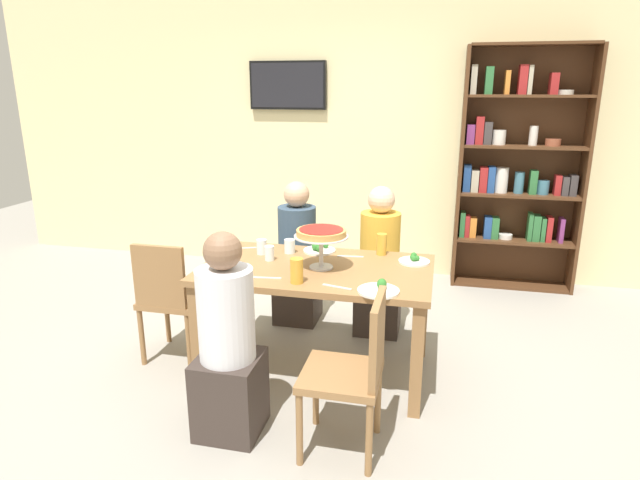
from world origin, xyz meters
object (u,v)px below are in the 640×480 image
beer_glass_amber_short (382,244)px  cutlery_fork_far (266,278)px  diner_far_left (297,263)px  beer_glass_amber_tall (297,271)px  water_glass_clear_near (290,246)px  chair_head_west (169,295)px  bookshelf (517,170)px  chair_near_right (355,367)px  water_glass_clear_far (262,247)px  cutlery_fork_near (244,248)px  water_glass_clear_spare (269,253)px  salad_plate_spare (414,260)px  salad_plate_far_diner (379,289)px  television (288,85)px  cutlery_spare_fork (350,256)px  dining_table (317,281)px  diner_far_right (379,271)px  salad_plate_near_diner (319,249)px  cutlery_knife_far (337,287)px  diner_near_left (228,350)px  deep_dish_pizza_stand (321,235)px  cutlery_knife_near (225,275)px

beer_glass_amber_short → cutlery_fork_far: (-0.62, -0.62, -0.07)m
diner_far_left → beer_glass_amber_tall: 1.15m
water_glass_clear_near → chair_head_west: bearing=-156.1°
bookshelf → chair_near_right: bookshelf is taller
water_glass_clear_far → cutlery_fork_near: water_glass_clear_far is taller
water_glass_clear_spare → salad_plate_spare: bearing=10.3°
salad_plate_far_diner → beer_glass_amber_short: bearing=95.8°
television → cutlery_spare_fork: 2.37m
dining_table → diner_far_right: (0.32, 0.71, -0.15)m
diner_far_left → water_glass_clear_far: bearing=-8.8°
salad_plate_near_diner → water_glass_clear_spare: 0.38m
dining_table → chair_near_right: chair_near_right is taller
bookshelf → cutlery_knife_far: 2.66m
chair_head_west → salad_plate_spare: (1.61, 0.32, 0.27)m
television → salad_plate_spare: (1.40, -1.88, -1.11)m
water_glass_clear_spare → salad_plate_far_diner: bearing=-27.0°
bookshelf → beer_glass_amber_tall: (-1.46, -2.32, -0.30)m
water_glass_clear_spare → cutlery_fork_near: size_ratio=0.55×
bookshelf → water_glass_clear_near: (-1.66, -1.77, -0.32)m
dining_table → diner_far_right: size_ratio=1.28×
salad_plate_far_diner → chair_head_west: bearing=170.3°
bookshelf → beer_glass_amber_short: bookshelf is taller
cutlery_fork_far → chair_head_west: bearing=159.9°
cutlery_fork_far → television: bearing=96.4°
television → cutlery_spare_fork: (0.97, -1.85, -1.12)m
water_glass_clear_near → cutlery_spare_fork: (0.42, 0.01, -0.05)m
dining_table → bookshelf: (1.41, 2.01, 0.47)m
television → cutlery_fork_far: television is taller
diner_near_left → salad_plate_near_diner: diner_near_left is taller
deep_dish_pizza_stand → beer_glass_amber_tall: bearing=-105.5°
salad_plate_near_diner → beer_glass_amber_short: size_ratio=1.52×
chair_head_west → water_glass_clear_near: bearing=23.9°
chair_head_west → cutlery_fork_far: bearing=-13.5°
beer_glass_amber_tall → dining_table: bearing=81.5°
water_glass_clear_far → salad_plate_far_diner: bearing=-30.6°
deep_dish_pizza_stand → salad_plate_near_diner: bearing=105.7°
diner_far_left → water_glass_clear_far: size_ratio=11.27×
chair_head_west → cutlery_spare_fork: chair_head_west is taller
chair_near_right → deep_dish_pizza_stand: deep_dish_pizza_stand is taller
chair_near_right → cutlery_knife_near: chair_near_right is taller
diner_near_left → chair_head_west: size_ratio=1.32×
water_glass_clear_spare → cutlery_fork_near: (-0.26, 0.21, -0.05)m
water_glass_clear_spare → cutlery_knife_far: bearing=-35.8°
salad_plate_far_diner → water_glass_clear_far: size_ratio=2.32×
diner_near_left → water_glass_clear_far: bearing=7.3°
deep_dish_pizza_stand → cutlery_spare_fork: (0.14, 0.27, -0.21)m
beer_glass_amber_short → cutlery_spare_fork: beer_glass_amber_short is taller
water_glass_clear_far → diner_far_left: bearing=81.2°
dining_table → cutlery_fork_far: bearing=-131.8°
cutlery_knife_far → chair_near_right: bearing=-53.4°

